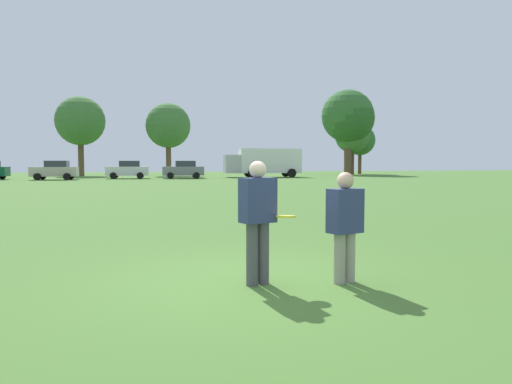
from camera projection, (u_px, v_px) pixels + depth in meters
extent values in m
plane|color=#47702D|center=(243.00, 280.00, 6.73)|extent=(155.51, 155.51, 0.00)
cylinder|color=#4C4C51|center=(252.00, 254.00, 6.42)|extent=(0.16, 0.16, 0.85)
cylinder|color=#4C4C51|center=(263.00, 253.00, 6.51)|extent=(0.16, 0.16, 0.85)
cube|color=navy|center=(258.00, 200.00, 6.42)|extent=(0.52, 0.39, 0.61)
sphere|color=beige|center=(258.00, 170.00, 6.40)|extent=(0.23, 0.23, 0.23)
cylinder|color=gray|center=(349.00, 257.00, 6.62)|extent=(0.16, 0.16, 0.70)
cylinder|color=gray|center=(340.00, 258.00, 6.53)|extent=(0.16, 0.16, 0.70)
cube|color=navy|center=(345.00, 211.00, 6.53)|extent=(0.53, 0.40, 0.61)
sphere|color=#D8AD8C|center=(345.00, 181.00, 6.51)|extent=(0.23, 0.23, 0.23)
cylinder|color=yellow|center=(286.00, 216.00, 6.38)|extent=(0.27, 0.27, 0.05)
cylinder|color=black|center=(2.00, 176.00, 46.78)|extent=(0.67, 0.25, 0.66)
cube|color=#B7AD99|center=(54.00, 172.00, 45.25)|extent=(4.28, 2.00, 0.90)
cube|color=#2D333D|center=(57.00, 164.00, 45.26)|extent=(2.08, 1.73, 0.64)
cylinder|color=black|center=(37.00, 177.00, 44.05)|extent=(0.67, 0.25, 0.66)
cylinder|color=black|center=(43.00, 176.00, 46.01)|extent=(0.67, 0.25, 0.66)
cylinder|color=black|center=(67.00, 177.00, 44.55)|extent=(0.67, 0.25, 0.66)
cylinder|color=black|center=(71.00, 176.00, 46.51)|extent=(0.67, 0.25, 0.66)
cube|color=silver|center=(127.00, 171.00, 48.58)|extent=(4.28, 2.00, 0.90)
cube|color=#2D333D|center=(130.00, 164.00, 48.58)|extent=(2.08, 1.73, 0.64)
cylinder|color=black|center=(113.00, 176.00, 47.38)|extent=(0.67, 0.25, 0.66)
cylinder|color=black|center=(115.00, 175.00, 49.34)|extent=(0.67, 0.25, 0.66)
cylinder|color=black|center=(140.00, 176.00, 47.88)|extent=(0.67, 0.25, 0.66)
cylinder|color=black|center=(141.00, 175.00, 49.84)|extent=(0.67, 0.25, 0.66)
cube|color=slate|center=(183.00, 171.00, 48.84)|extent=(4.28, 2.00, 0.90)
cube|color=#2D333D|center=(185.00, 164.00, 48.84)|extent=(2.08, 1.73, 0.64)
cylinder|color=black|center=(170.00, 176.00, 47.64)|extent=(0.67, 0.25, 0.66)
cylinder|color=black|center=(170.00, 175.00, 49.59)|extent=(0.67, 0.25, 0.66)
cylinder|color=black|center=(196.00, 175.00, 48.14)|extent=(0.67, 0.25, 0.66)
cylinder|color=black|center=(195.00, 175.00, 50.10)|extent=(0.67, 0.25, 0.66)
cube|color=white|center=(270.00, 161.00, 53.25)|extent=(6.91, 2.82, 2.70)
cube|color=#B2B2B7|center=(233.00, 164.00, 52.47)|extent=(1.91, 2.38, 2.00)
cylinder|color=black|center=(253.00, 173.00, 51.57)|extent=(0.97, 0.33, 0.96)
cylinder|color=black|center=(248.00, 173.00, 54.26)|extent=(0.97, 0.33, 0.96)
cylinder|color=black|center=(292.00, 173.00, 52.42)|extent=(0.97, 0.33, 0.96)
cylinder|color=black|center=(286.00, 173.00, 55.10)|extent=(0.97, 0.33, 0.96)
cylinder|color=brown|center=(81.00, 159.00, 58.73)|extent=(0.70, 0.70, 4.20)
sphere|color=#3D7033|center=(80.00, 121.00, 58.44)|extent=(6.00, 6.00, 6.00)
cylinder|color=brown|center=(169.00, 160.00, 59.09)|extent=(0.64, 0.64, 3.86)
sphere|color=#3D7033|center=(168.00, 126.00, 58.83)|extent=(5.52, 5.52, 5.52)
cylinder|color=brown|center=(347.00, 156.00, 63.85)|extent=(0.82, 0.82, 4.89)
sphere|color=#33662D|center=(348.00, 116.00, 63.52)|extent=(6.99, 6.99, 6.99)
cylinder|color=brown|center=(349.00, 157.00, 63.69)|extent=(0.78, 0.78, 4.70)
sphere|color=#285623|center=(349.00, 118.00, 63.37)|extent=(6.72, 6.72, 6.72)
cylinder|color=brown|center=(352.00, 162.00, 64.69)|extent=(0.55, 0.55, 3.29)
sphere|color=#3D7033|center=(352.00, 136.00, 64.46)|extent=(4.70, 4.70, 4.70)
cylinder|color=brown|center=(360.00, 164.00, 66.95)|extent=(0.49, 0.49, 2.97)
sphere|color=#33662D|center=(360.00, 140.00, 66.74)|extent=(4.24, 4.24, 4.24)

